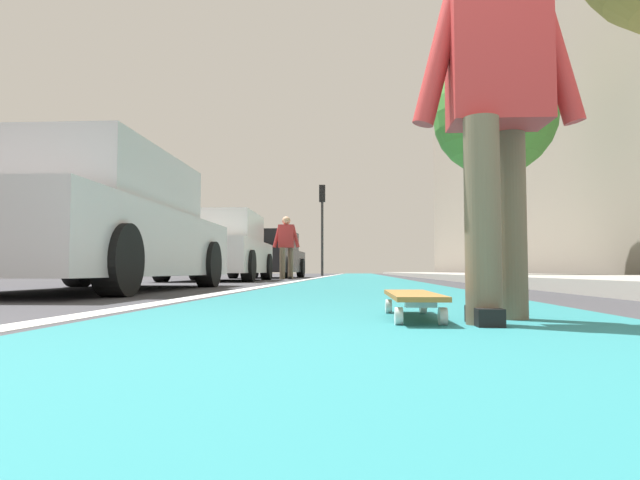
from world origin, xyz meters
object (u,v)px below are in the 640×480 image
Objects in this scene: skateboard at (412,298)px; skater_person at (497,98)px; parked_car_far at (269,256)px; street_tree_mid at (495,115)px; traffic_light at (322,213)px; parked_car_mid at (219,249)px; pedestrian_distant at (286,243)px; parked_car_near at (93,226)px.

skater_person reaches higher than skateboard.
street_tree_mid is at bearing -128.29° from parked_car_far.
traffic_light is at bearing 5.49° from skater_person.
parked_car_far reaches higher than parked_car_mid.
parked_car_far is at bearing 17.03° from pedestrian_distant.
parked_car_near is 6.23m from parked_car_mid.
parked_car_mid is 0.90× the size of parked_car_far.
street_tree_mid reaches higher than parked_car_near.
skateboard is at bearing 66.65° from skater_person.
parked_car_near is at bearing -178.22° from parked_car_mid.
parked_car_mid is (9.52, 3.29, 0.61)m from skateboard.
traffic_light is at bearing -0.97° from pedestrian_distant.
street_tree_mid is at bearing -81.88° from parked_car_mid.
traffic_light is at bearing -5.50° from parked_car_mid.
skateboard is at bearing -168.48° from parked_car_far.
skater_person is 12.43m from pedestrian_distant.
parked_car_near is 1.00× the size of parked_car_far.
street_tree_mid is at bearing -40.24° from parked_car_near.
parked_car_far is 3.27m from pedestrian_distant.
skater_person is 11.23m from street_tree_mid.
skater_person reaches higher than parked_car_mid.
street_tree_mid is (-4.74, -6.01, 3.09)m from parked_car_far.
skater_person is 0.99× the size of pedestrian_distant.
street_tree_mid is 6.03m from pedestrian_distant.
skateboard is 0.16× the size of street_tree_mid.
traffic_light is (20.29, -1.16, 2.27)m from parked_car_near.
traffic_light is 0.82× the size of street_tree_mid.
parked_car_near is 1.07× the size of traffic_light.
pedestrian_distant is (-3.12, -0.95, 0.24)m from parked_car_far.
traffic_light is at bearing -3.28° from parked_car_near.
parked_car_far is (11.85, -0.01, 0.02)m from parked_car_near.
parked_car_far is (15.15, 3.09, 0.62)m from skateboard.
parked_car_far is 8.81m from traffic_light.
parked_car_far is at bearing -0.05° from parked_car_near.
skateboard is at bearing -136.75° from parked_car_near.
skater_person is 0.40× the size of parked_car_mid.
skater_person is 0.36× the size of parked_car_near.
street_tree_mid is (10.40, -2.92, 3.71)m from skateboard.
skateboard is 4.56m from parked_car_near.
parked_car_mid is at bearing 177.91° from parked_car_far.
skater_person is 4.88m from parked_car_near.
pedestrian_distant reaches higher than parked_car_mid.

